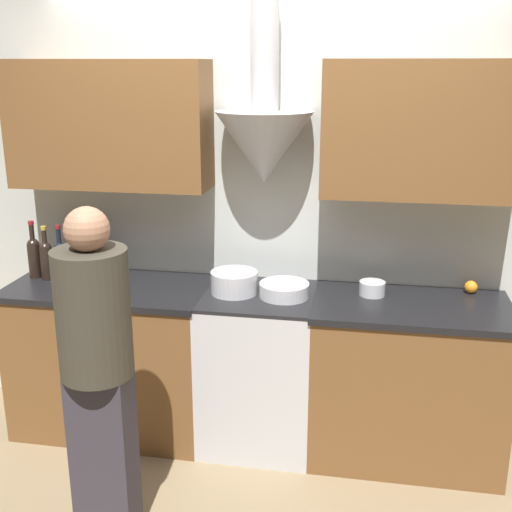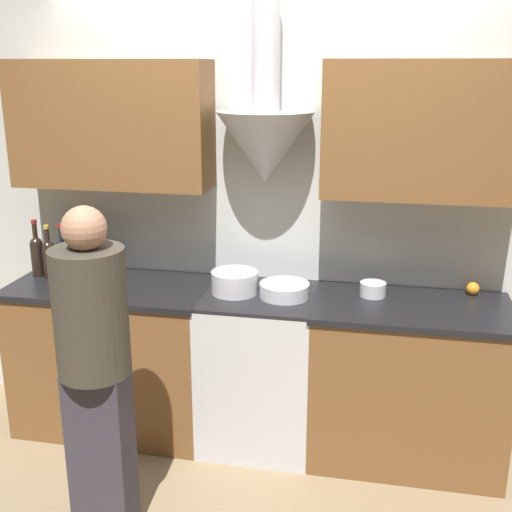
# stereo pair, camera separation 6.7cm
# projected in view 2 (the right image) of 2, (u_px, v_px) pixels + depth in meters

# --- Properties ---
(ground_plane) EXTENTS (12.00, 12.00, 0.00)m
(ground_plane) POSITION_uv_depth(u_px,v_px,m) (249.00, 468.00, 3.51)
(ground_plane) COLOR #847051
(wall_back) EXTENTS (8.40, 0.53, 2.60)m
(wall_back) POSITION_uv_depth(u_px,v_px,m) (266.00, 187.00, 3.64)
(wall_back) COLOR silver
(wall_back) RESTS_ON ground_plane
(counter_left) EXTENTS (1.15, 0.62, 0.91)m
(counter_left) POSITION_uv_depth(u_px,v_px,m) (116.00, 355.00, 3.83)
(counter_left) COLOR brown
(counter_left) RESTS_ON ground_plane
(counter_right) EXTENTS (1.05, 0.62, 0.91)m
(counter_right) POSITION_uv_depth(u_px,v_px,m) (407.00, 382.00, 3.51)
(counter_right) COLOR brown
(counter_right) RESTS_ON ground_plane
(stove_range) EXTENTS (0.63, 0.60, 0.91)m
(stove_range) POSITION_uv_depth(u_px,v_px,m) (260.00, 368.00, 3.67)
(stove_range) COLOR silver
(stove_range) RESTS_ON ground_plane
(wine_bottle_0) EXTENTS (0.07, 0.07, 0.34)m
(wine_bottle_0) POSITION_uv_depth(u_px,v_px,m) (37.00, 254.00, 3.81)
(wine_bottle_0) COLOR black
(wine_bottle_0) RESTS_ON counter_left
(wine_bottle_1) EXTENTS (0.07, 0.07, 0.32)m
(wine_bottle_1) POSITION_uv_depth(u_px,v_px,m) (49.00, 257.00, 3.77)
(wine_bottle_1) COLOR black
(wine_bottle_1) RESTS_ON counter_left
(wine_bottle_2) EXTENTS (0.07, 0.07, 0.33)m
(wine_bottle_2) POSITION_uv_depth(u_px,v_px,m) (63.00, 257.00, 3.76)
(wine_bottle_2) COLOR black
(wine_bottle_2) RESTS_ON counter_left
(wine_bottle_3) EXTENTS (0.07, 0.07, 0.33)m
(wine_bottle_3) POSITION_uv_depth(u_px,v_px,m) (79.00, 258.00, 3.74)
(wine_bottle_3) COLOR black
(wine_bottle_3) RESTS_ON counter_left
(wine_bottle_4) EXTENTS (0.08, 0.08, 0.32)m
(wine_bottle_4) POSITION_uv_depth(u_px,v_px,m) (95.00, 259.00, 3.73)
(wine_bottle_4) COLOR black
(wine_bottle_4) RESTS_ON counter_left
(stock_pot) EXTENTS (0.26, 0.26, 0.12)m
(stock_pot) POSITION_uv_depth(u_px,v_px,m) (235.00, 282.00, 3.55)
(stock_pot) COLOR silver
(stock_pot) RESTS_ON stove_range
(mixing_bowl) EXTENTS (0.27, 0.27, 0.08)m
(mixing_bowl) POSITION_uv_depth(u_px,v_px,m) (284.00, 290.00, 3.49)
(mixing_bowl) COLOR silver
(mixing_bowl) RESTS_ON stove_range
(orange_fruit) EXTENTS (0.07, 0.07, 0.07)m
(orange_fruit) POSITION_uv_depth(u_px,v_px,m) (473.00, 289.00, 3.52)
(orange_fruit) COLOR orange
(orange_fruit) RESTS_ON counter_right
(saucepan) EXTENTS (0.14, 0.14, 0.08)m
(saucepan) POSITION_uv_depth(u_px,v_px,m) (373.00, 289.00, 3.50)
(saucepan) COLOR silver
(saucepan) RESTS_ON counter_right
(person_foreground_left) EXTENTS (0.32, 0.32, 1.58)m
(person_foreground_left) POSITION_uv_depth(u_px,v_px,m) (95.00, 365.00, 2.78)
(person_foreground_left) COLOR #38333D
(person_foreground_left) RESTS_ON ground_plane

